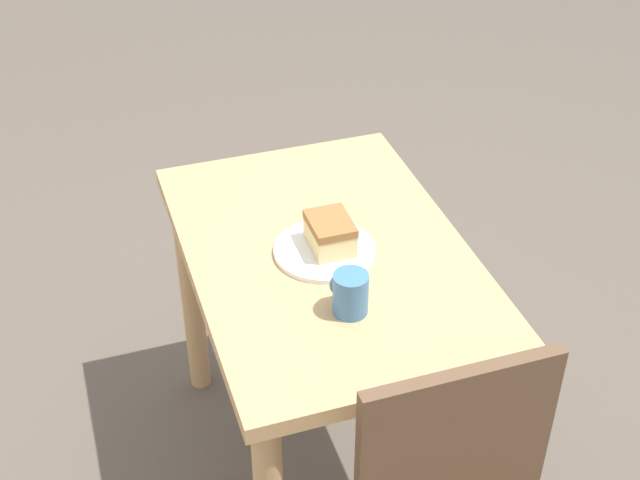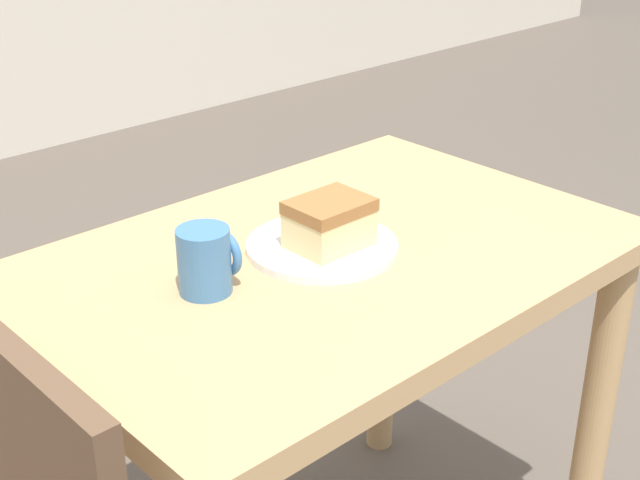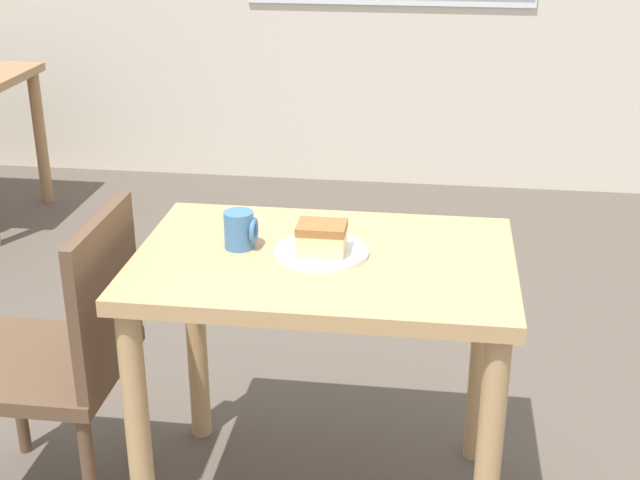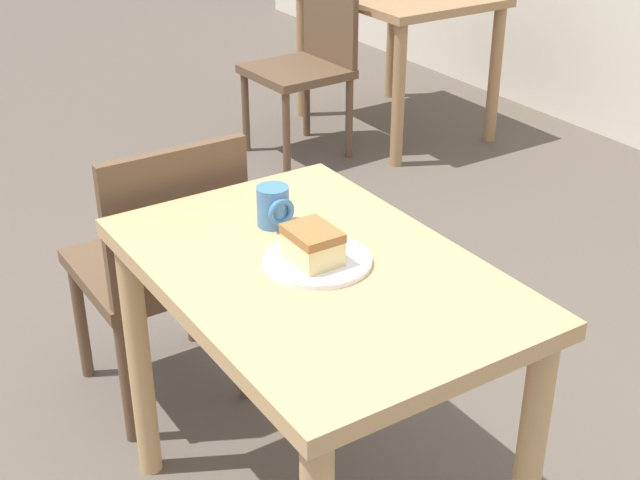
# 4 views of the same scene
# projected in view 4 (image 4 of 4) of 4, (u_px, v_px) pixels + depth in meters

# --- Properties ---
(dining_table_near) EXTENTS (0.93, 0.63, 0.74)m
(dining_table_near) POSITION_uv_depth(u_px,v_px,m) (316.00, 318.00, 1.94)
(dining_table_near) COLOR tan
(dining_table_near) RESTS_ON ground_plane
(dining_table_far) EXTENTS (0.95, 0.70, 0.72)m
(dining_table_far) POSITION_uv_depth(u_px,v_px,m) (397.00, 13.00, 4.47)
(dining_table_far) COLOR #9E754C
(dining_table_far) RESTS_ON ground_plane
(chair_near_window) EXTENTS (0.42, 0.42, 0.84)m
(chair_near_window) POSITION_uv_depth(u_px,v_px,m) (163.00, 262.00, 2.48)
(chair_near_window) COLOR brown
(chair_near_window) RESTS_ON ground_plane
(chair_far_corner) EXTENTS (0.44, 0.44, 0.84)m
(chair_far_corner) POSITION_uv_depth(u_px,v_px,m) (308.00, 60.00, 4.24)
(chair_far_corner) COLOR brown
(chair_far_corner) RESTS_ON ground_plane
(plate) EXTENTS (0.23, 0.23, 0.01)m
(plate) POSITION_uv_depth(u_px,v_px,m) (317.00, 261.00, 1.89)
(plate) COLOR white
(plate) RESTS_ON dining_table_near
(cake_slice) EXTENTS (0.12, 0.09, 0.07)m
(cake_slice) POSITION_uv_depth(u_px,v_px,m) (312.00, 245.00, 1.86)
(cake_slice) COLOR #E5CC89
(cake_slice) RESTS_ON plate
(coffee_mug) EXTENTS (0.08, 0.07, 0.10)m
(coffee_mug) POSITION_uv_depth(u_px,v_px,m) (274.00, 207.00, 2.03)
(coffee_mug) COLOR teal
(coffee_mug) RESTS_ON dining_table_near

